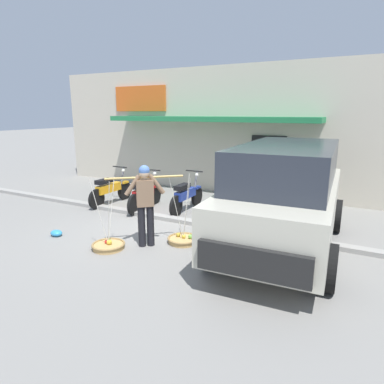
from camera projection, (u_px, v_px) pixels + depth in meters
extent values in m
plane|color=gray|center=(160.00, 230.00, 7.87)|extent=(90.00, 90.00, 0.00)
cube|color=gray|center=(175.00, 219.00, 8.46)|extent=(20.00, 0.24, 0.10)
cylinder|color=black|center=(142.00, 226.00, 6.81)|extent=(0.15, 0.15, 0.86)
cylinder|color=black|center=(150.00, 226.00, 6.85)|extent=(0.15, 0.15, 0.86)
cube|color=#84664C|center=(145.00, 193.00, 6.67)|extent=(0.39, 0.37, 0.54)
sphere|color=#E0B78E|center=(144.00, 173.00, 6.57)|extent=(0.21, 0.21, 0.21)
sphere|color=#4C70B2|center=(144.00, 171.00, 6.56)|extent=(0.22, 0.22, 0.22)
cylinder|color=#84664C|center=(133.00, 185.00, 6.58)|extent=(0.32, 0.29, 0.43)
cylinder|color=#84664C|center=(157.00, 184.00, 6.68)|extent=(0.32, 0.29, 0.43)
cylinder|color=tan|center=(144.00, 177.00, 6.59)|extent=(1.22, 1.03, 0.04)
cylinder|color=tan|center=(109.00, 247.00, 6.76)|extent=(0.63, 0.63, 0.09)
torus|color=olive|center=(108.00, 244.00, 6.75)|extent=(0.68, 0.68, 0.05)
sphere|color=yellow|center=(109.00, 242.00, 6.74)|extent=(0.09, 0.09, 0.09)
sphere|color=#71AF43|center=(109.00, 241.00, 6.80)|extent=(0.09, 0.09, 0.09)
sphere|color=gold|center=(110.00, 242.00, 6.74)|extent=(0.10, 0.10, 0.10)
sphere|color=red|center=(106.00, 242.00, 6.80)|extent=(0.08, 0.08, 0.08)
cylinder|color=silver|center=(111.00, 211.00, 6.72)|extent=(0.01, 0.30, 1.36)
cylinder|color=silver|center=(99.00, 213.00, 6.59)|extent=(0.26, 0.16, 1.36)
cylinder|color=silver|center=(109.00, 214.00, 6.47)|extent=(0.26, 0.16, 1.36)
cylinder|color=tan|center=(183.00, 240.00, 7.08)|extent=(0.63, 0.63, 0.09)
torus|color=olive|center=(183.00, 238.00, 7.07)|extent=(0.68, 0.68, 0.05)
sphere|color=#76B746|center=(190.00, 237.00, 7.05)|extent=(0.10, 0.10, 0.10)
sphere|color=gold|center=(184.00, 236.00, 7.08)|extent=(0.09, 0.09, 0.09)
sphere|color=gold|center=(178.00, 235.00, 7.16)|extent=(0.09, 0.09, 0.09)
cylinder|color=silver|center=(186.00, 206.00, 7.04)|extent=(0.01, 0.30, 1.36)
cylinder|color=silver|center=(176.00, 208.00, 6.91)|extent=(0.26, 0.16, 1.36)
cylinder|color=silver|center=(187.00, 210.00, 6.79)|extent=(0.26, 0.16, 1.36)
cylinder|color=black|center=(125.00, 190.00, 10.56)|extent=(0.09, 0.58, 0.58)
cylinder|color=black|center=(97.00, 199.00, 9.50)|extent=(0.09, 0.58, 0.58)
cube|color=orange|center=(124.00, 182.00, 10.50)|extent=(0.14, 0.28, 0.06)
cube|color=orange|center=(109.00, 188.00, 9.89)|extent=(0.21, 0.90, 0.24)
cube|color=black|center=(104.00, 181.00, 9.68)|extent=(0.23, 0.56, 0.12)
cylinder|color=slate|center=(122.00, 179.00, 10.38)|extent=(0.06, 0.30, 0.76)
cylinder|color=black|center=(120.00, 167.00, 10.22)|extent=(0.54, 0.04, 0.04)
sphere|color=silver|center=(123.00, 171.00, 10.39)|extent=(0.11, 0.11, 0.11)
cylinder|color=black|center=(156.00, 194.00, 10.04)|extent=(0.14, 0.59, 0.58)
cylinder|color=black|center=(134.00, 205.00, 8.92)|extent=(0.14, 0.59, 0.58)
cube|color=red|center=(155.00, 186.00, 9.98)|extent=(0.17, 0.29, 0.06)
cube|color=red|center=(143.00, 193.00, 9.34)|extent=(0.29, 0.92, 0.24)
cube|color=black|center=(140.00, 185.00, 9.12)|extent=(0.28, 0.58, 0.12)
cylinder|color=slate|center=(154.00, 182.00, 9.86)|extent=(0.09, 0.30, 0.76)
cylinder|color=black|center=(152.00, 170.00, 9.70)|extent=(0.54, 0.09, 0.04)
sphere|color=silver|center=(155.00, 174.00, 9.87)|extent=(0.11, 0.11, 0.11)
cylinder|color=black|center=(197.00, 196.00, 9.85)|extent=(0.08, 0.58, 0.58)
cylinder|color=black|center=(176.00, 206.00, 8.78)|extent=(0.08, 0.58, 0.58)
cube|color=navy|center=(197.00, 187.00, 9.79)|extent=(0.14, 0.28, 0.06)
cube|color=navy|center=(185.00, 194.00, 9.17)|extent=(0.20, 0.90, 0.24)
cube|color=black|center=(182.00, 187.00, 8.96)|extent=(0.22, 0.56, 0.12)
cylinder|color=slate|center=(195.00, 184.00, 9.67)|extent=(0.06, 0.30, 0.76)
cylinder|color=black|center=(194.00, 171.00, 9.51)|extent=(0.54, 0.04, 0.04)
sphere|color=silver|center=(197.00, 175.00, 9.68)|extent=(0.11, 0.11, 0.11)
cube|color=beige|center=(284.00, 207.00, 6.67)|extent=(2.11, 4.78, 0.96)
cube|color=#282D38|center=(288.00, 163.00, 6.60)|extent=(1.87, 3.74, 0.76)
cube|color=black|center=(252.00, 263.00, 4.59)|extent=(1.62, 0.17, 0.44)
cylinder|color=black|center=(328.00, 268.00, 5.11)|extent=(0.29, 0.77, 0.76)
cylinder|color=black|center=(213.00, 247.00, 5.89)|extent=(0.29, 0.77, 0.76)
cylinder|color=black|center=(335.00, 216.00, 7.68)|extent=(0.29, 0.77, 0.76)
cylinder|color=black|center=(255.00, 206.00, 8.46)|extent=(0.29, 0.77, 0.76)
cube|color=silver|center=(252.00, 274.00, 4.67)|extent=(0.44, 0.04, 0.12)
cube|color=beige|center=(238.00, 128.00, 13.40)|extent=(13.00, 5.00, 4.20)
cube|color=#237F47|center=(206.00, 119.00, 10.72)|extent=(7.15, 1.00, 0.16)
cube|color=#DB5B1E|center=(140.00, 99.00, 12.26)|extent=(2.20, 0.08, 0.90)
cube|color=black|center=(267.00, 167.00, 10.61)|extent=(1.10, 0.06, 2.00)
ellipsoid|color=#3393D1|center=(56.00, 233.00, 7.45)|extent=(0.28, 0.22, 0.14)
cube|color=olive|center=(271.00, 215.00, 8.47)|extent=(0.44, 0.36, 0.32)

